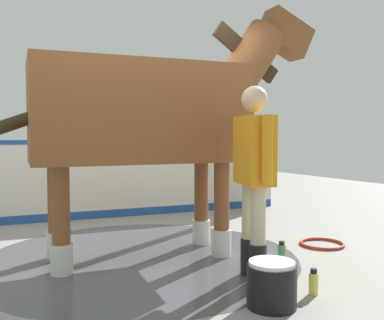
% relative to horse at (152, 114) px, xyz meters
% --- Properties ---
extents(ground_plane, '(16.00, 16.00, 0.02)m').
position_rel_horse_xyz_m(ground_plane, '(-0.19, -0.29, -1.47)').
color(ground_plane, gray).
extents(wet_patch, '(3.21, 3.21, 0.00)m').
position_rel_horse_xyz_m(wet_patch, '(-0.02, -0.13, -1.46)').
color(wet_patch, '#4C4C54').
rests_on(wet_patch, ground).
extents(barrier_wall, '(0.91, 5.83, 1.17)m').
position_rel_horse_xyz_m(barrier_wall, '(-2.24, 0.19, -0.92)').
color(barrier_wall, silver).
rests_on(barrier_wall, ground).
extents(roof_post_near, '(0.16, 0.16, 2.74)m').
position_rel_horse_xyz_m(roof_post_near, '(-1.47, 2.34, -0.10)').
color(roof_post_near, '#4C4C51').
rests_on(roof_post_near, ground).
extents(horse, '(1.25, 3.52, 2.67)m').
position_rel_horse_xyz_m(horse, '(0.00, 0.00, 0.00)').
color(horse, brown).
rests_on(horse, ground).
extents(handler, '(0.65, 0.35, 1.67)m').
position_rel_horse_xyz_m(handler, '(1.09, 0.46, -0.50)').
color(handler, black).
rests_on(handler, ground).
extents(wash_bucket, '(0.36, 0.36, 0.34)m').
position_rel_horse_xyz_m(wash_bucket, '(1.65, 0.19, -1.30)').
color(wash_bucket, black).
rests_on(wash_bucket, ground).
extents(bottle_shampoo, '(0.07, 0.07, 0.21)m').
position_rel_horse_xyz_m(bottle_shampoo, '(1.62, 0.64, -1.37)').
color(bottle_shampoo, '#D8CC4C').
rests_on(bottle_shampoo, ground).
extents(bottle_spray, '(0.08, 0.08, 0.21)m').
position_rel_horse_xyz_m(bottle_spray, '(0.84, 1.00, -1.37)').
color(bottle_spray, '#4CA559').
rests_on(bottle_spray, ground).
extents(hose_coil, '(0.50, 0.50, 0.03)m').
position_rel_horse_xyz_m(hose_coil, '(0.57, 1.84, -1.45)').
color(hose_coil, '#B72D1E').
rests_on(hose_coil, ground).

